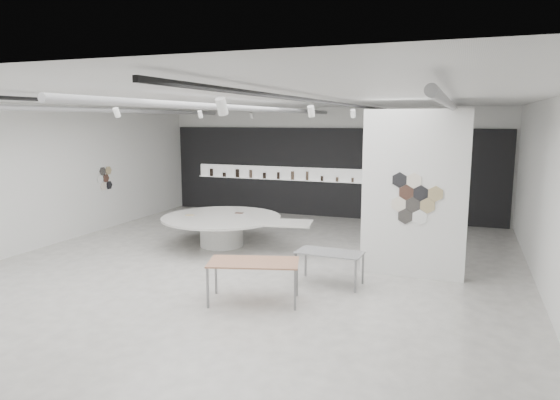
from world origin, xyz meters
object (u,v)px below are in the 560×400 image
at_px(partition_column, 414,194).
at_px(sample_table_stone, 330,255).
at_px(display_island, 224,227).
at_px(kitchen_counter, 425,213).
at_px(sample_table_wood, 254,264).

xyz_separation_m(partition_column, sample_table_stone, (-1.53, -1.22, -1.17)).
height_order(partition_column, display_island, partition_column).
height_order(partition_column, kitchen_counter, partition_column).
bearing_deg(kitchen_counter, sample_table_wood, -102.04).
height_order(display_island, sample_table_stone, display_island).
relative_size(display_island, kitchen_counter, 3.03).
relative_size(sample_table_wood, kitchen_counter, 1.24).
relative_size(sample_table_stone, kitchen_counter, 0.93).
relative_size(display_island, sample_table_stone, 3.25).
xyz_separation_m(display_island, sample_table_wood, (2.43, -3.57, 0.19)).
xyz_separation_m(sample_table_stone, kitchen_counter, (1.37, 6.72, -0.22)).
bearing_deg(sample_table_stone, display_island, 149.08).
bearing_deg(partition_column, kitchen_counter, 91.60).
bearing_deg(sample_table_wood, sample_table_stone, 54.22).
bearing_deg(kitchen_counter, sample_table_stone, -97.04).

